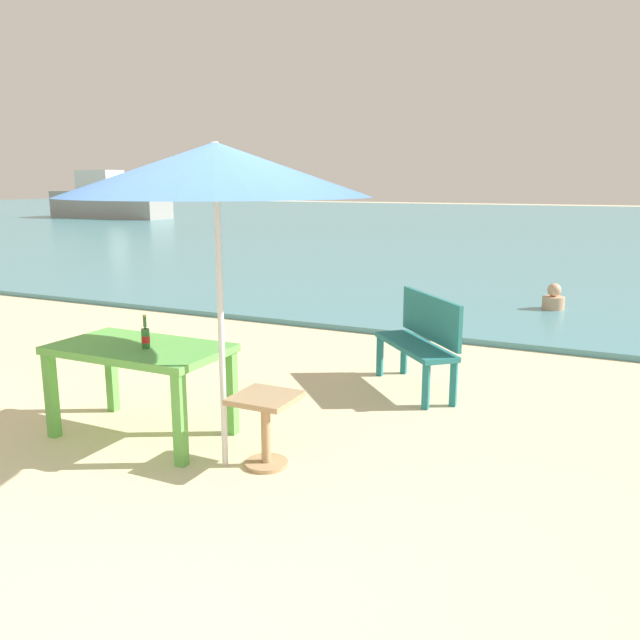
% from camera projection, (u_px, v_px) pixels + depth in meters
% --- Properties ---
extents(ground_plane, '(120.00, 120.00, 0.00)m').
position_uv_depth(ground_plane, '(196.00, 508.00, 4.15)').
color(ground_plane, beige).
extents(sea_water, '(120.00, 50.00, 0.08)m').
position_uv_depth(sea_water, '(578.00, 225.00, 30.61)').
color(sea_water, teal).
rests_on(sea_water, ground_plane).
extents(picnic_table_green, '(1.40, 0.80, 0.76)m').
position_uv_depth(picnic_table_green, '(140.00, 359.00, 5.22)').
color(picnic_table_green, '#60B24C').
rests_on(picnic_table_green, ground_plane).
extents(beer_bottle_amber, '(0.07, 0.07, 0.26)m').
position_uv_depth(beer_bottle_amber, '(146.00, 336.00, 5.09)').
color(beer_bottle_amber, '#2D662D').
rests_on(beer_bottle_amber, picnic_table_green).
extents(patio_umbrella, '(2.10, 2.10, 2.30)m').
position_uv_depth(patio_umbrella, '(216.00, 170.00, 4.35)').
color(patio_umbrella, silver).
rests_on(patio_umbrella, ground_plane).
extents(side_table_wood, '(0.44, 0.44, 0.54)m').
position_uv_depth(side_table_wood, '(266.00, 420.00, 4.70)').
color(side_table_wood, tan).
rests_on(side_table_wood, ground_plane).
extents(bench_teal_center, '(1.08, 1.13, 0.95)m').
position_uv_depth(bench_teal_center, '(421.00, 337.00, 6.42)').
color(bench_teal_center, '#237275').
rests_on(bench_teal_center, ground_plane).
extents(swimmer_person, '(0.34, 0.34, 0.41)m').
position_uv_depth(swimmer_person, '(554.00, 299.00, 10.17)').
color(swimmer_person, tan).
rests_on(swimmer_person, sea_water).
extents(boat_cargo_ship, '(7.05, 1.92, 2.56)m').
position_uv_depth(boat_cargo_ship, '(109.00, 201.00, 35.58)').
color(boat_cargo_ship, gray).
rests_on(boat_cargo_ship, sea_water).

